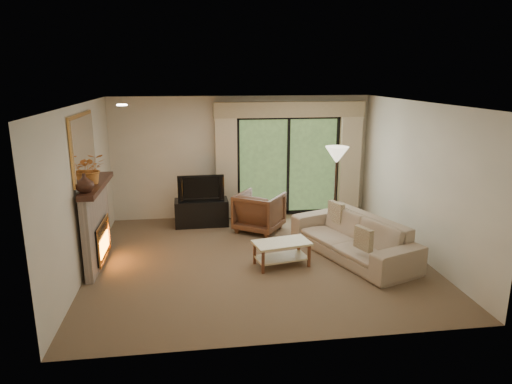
{
  "coord_description": "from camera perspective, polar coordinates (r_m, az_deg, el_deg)",
  "views": [
    {
      "loc": [
        -1.02,
        -7.11,
        3.04
      ],
      "look_at": [
        0.0,
        0.3,
        1.1
      ],
      "focal_mm": 32.0,
      "sensor_mm": 36.0,
      "label": 1
    }
  ],
  "objects": [
    {
      "name": "ceiling",
      "position": [
        7.19,
        0.33,
        11.03
      ],
      "size": [
        5.5,
        5.5,
        0.0
      ],
      "primitive_type": "plane",
      "rotation": [
        3.14,
        0.0,
        0.0
      ],
      "color": "white",
      "rests_on": "ground"
    },
    {
      "name": "curtain_right",
      "position": [
        10.2,
        11.62,
        3.86
      ],
      "size": [
        0.45,
        0.18,
        2.35
      ],
      "primitive_type": "cube",
      "color": "#CBB693",
      "rests_on": "floor"
    },
    {
      "name": "pillow_far",
      "position": [
        8.49,
        9.97,
        -2.49
      ],
      "size": [
        0.22,
        0.39,
        0.37
      ],
      "primitive_type": "cube",
      "rotation": [
        0.0,
        0.0,
        0.36
      ],
      "color": "brown",
      "rests_on": "sofa"
    },
    {
      "name": "wall_back",
      "position": [
        9.82,
        -1.76,
        4.33
      ],
      "size": [
        5.0,
        0.0,
        5.0
      ],
      "primitive_type": "plane",
      "rotation": [
        1.57,
        0.0,
        0.0
      ],
      "color": "beige",
      "rests_on": "ground"
    },
    {
      "name": "vase",
      "position": [
        7.06,
        -20.64,
        1.07
      ],
      "size": [
        0.34,
        0.34,
        0.28
      ],
      "primitive_type": "imported",
      "rotation": [
        0.0,
        0.0,
        -0.35
      ],
      "color": "#381E16",
      "rests_on": "fireplace"
    },
    {
      "name": "fireplace",
      "position": [
        7.85,
        -19.33,
        -3.78
      ],
      "size": [
        0.24,
        1.7,
        1.37
      ],
      "primitive_type": null,
      "color": "gray",
      "rests_on": "floor"
    },
    {
      "name": "pillow_near",
      "position": [
        7.26,
        13.28,
        -5.69
      ],
      "size": [
        0.21,
        0.36,
        0.35
      ],
      "primitive_type": "cube",
      "rotation": [
        0.0,
        0.0,
        0.36
      ],
      "color": "brown",
      "rests_on": "sofa"
    },
    {
      "name": "branches",
      "position": [
        7.54,
        -19.88,
        2.75
      ],
      "size": [
        0.51,
        0.47,
        0.48
      ],
      "primitive_type": "imported",
      "rotation": [
        0.0,
        0.0,
        0.23
      ],
      "color": "#C87731",
      "rests_on": "fireplace"
    },
    {
      "name": "wall_front",
      "position": [
        5.03,
        4.38,
        -5.75
      ],
      "size": [
        5.0,
        0.0,
        5.0
      ],
      "primitive_type": "plane",
      "rotation": [
        -1.57,
        0.0,
        0.0
      ],
      "color": "beige",
      "rests_on": "ground"
    },
    {
      "name": "media_console",
      "position": [
        9.47,
        -6.81,
        -2.56
      ],
      "size": [
        1.09,
        0.51,
        0.54
      ],
      "primitive_type": "cube",
      "rotation": [
        0.0,
        0.0,
        0.02
      ],
      "color": "black",
      "rests_on": "floor"
    },
    {
      "name": "floor_lamp",
      "position": [
        9.08,
        9.88,
        0.33
      ],
      "size": [
        0.57,
        0.57,
        1.69
      ],
      "primitive_type": null,
      "rotation": [
        0.0,
        0.0,
        -0.3
      ],
      "color": "#FAECC9",
      "rests_on": "floor"
    },
    {
      "name": "wall_left",
      "position": [
        7.52,
        -20.9,
        0.19
      ],
      "size": [
        0.0,
        5.0,
        5.0
      ],
      "primitive_type": "plane",
      "rotation": [
        1.57,
        0.0,
        1.57
      ],
      "color": "beige",
      "rests_on": "ground"
    },
    {
      "name": "sliding_door",
      "position": [
        9.96,
        4.02,
        3.28
      ],
      "size": [
        2.26,
        0.1,
        2.16
      ],
      "primitive_type": null,
      "color": "black",
      "rests_on": "floor"
    },
    {
      "name": "curtain_left",
      "position": [
        9.65,
        -3.72,
        3.52
      ],
      "size": [
        0.45,
        0.18,
        2.35
      ],
      "primitive_type": "cube",
      "color": "#CBB693",
      "rests_on": "floor"
    },
    {
      "name": "coffee_table",
      "position": [
        7.51,
        3.22,
        -7.69
      ],
      "size": [
        0.98,
        0.66,
        0.41
      ],
      "primitive_type": null,
      "rotation": [
        0.0,
        0.0,
        0.2
      ],
      "color": "beige",
      "rests_on": "floor"
    },
    {
      "name": "floor",
      "position": [
        7.8,
        0.3,
        -8.4
      ],
      "size": [
        5.5,
        5.5,
        0.0
      ],
      "primitive_type": "plane",
      "color": "brown",
      "rests_on": "ground"
    },
    {
      "name": "cornice",
      "position": [
        9.71,
        4.26,
        10.26
      ],
      "size": [
        3.2,
        0.24,
        0.32
      ],
      "primitive_type": "cube",
      "color": "tan",
      "rests_on": "wall_back"
    },
    {
      "name": "wall_right",
      "position": [
        8.23,
        19.63,
        1.48
      ],
      "size": [
        0.0,
        5.0,
        5.0
      ],
      "primitive_type": "plane",
      "rotation": [
        1.57,
        0.0,
        -1.57
      ],
      "color": "beige",
      "rests_on": "ground"
    },
    {
      "name": "armchair",
      "position": [
        9.05,
        0.42,
        -2.49
      ],
      "size": [
        1.16,
        1.17,
        0.78
      ],
      "primitive_type": "imported",
      "rotation": [
        0.0,
        0.0,
        2.55
      ],
      "color": "#553220",
      "rests_on": "floor"
    },
    {
      "name": "tv",
      "position": [
        9.33,
        -6.91,
        0.61
      ],
      "size": [
        0.93,
        0.14,
        0.54
      ],
      "primitive_type": "imported",
      "rotation": [
        0.0,
        0.0,
        0.02
      ],
      "color": "black",
      "rests_on": "media_console"
    },
    {
      "name": "sofa",
      "position": [
        7.97,
        11.96,
        -5.51
      ],
      "size": [
        1.73,
        2.59,
        0.7
      ],
      "primitive_type": "imported",
      "rotation": [
        0.0,
        0.0,
        -1.21
      ],
      "color": "tan",
      "rests_on": "floor"
    },
    {
      "name": "mirror",
      "position": [
        7.58,
        -20.76,
        5.33
      ],
      "size": [
        0.07,
        1.45,
        1.02
      ],
      "primitive_type": null,
      "color": "#DA9C4F",
      "rests_on": "wall_left"
    }
  ]
}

